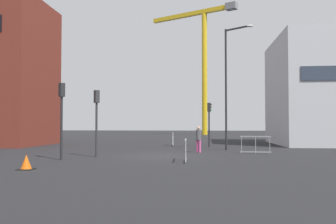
# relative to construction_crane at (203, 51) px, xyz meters

# --- Properties ---
(ground) EXTENTS (160.00, 160.00, 0.00)m
(ground) POSITION_rel_construction_crane_xyz_m (-2.40, -40.56, -14.39)
(ground) COLOR black
(construction_crane) EXTENTS (14.97, 8.43, 21.69)m
(construction_crane) POSITION_rel_construction_crane_xyz_m (0.00, 0.00, 0.00)
(construction_crane) COLOR gold
(construction_crane) RESTS_ON ground
(streetlamp_tall) EXTENTS (1.82, 1.29, 8.50)m
(streetlamp_tall) POSITION_rel_construction_crane_xyz_m (1.81, -35.94, -9.41)
(streetlamp_tall) COLOR #232326
(streetlamp_tall) RESTS_ON ground
(traffic_light_far) EXTENTS (0.36, 0.37, 3.70)m
(traffic_light_far) POSITION_rel_construction_crane_xyz_m (-5.88, -41.63, -11.89)
(traffic_light_far) COLOR #2D2D30
(traffic_light_far) RESTS_ON ground
(traffic_light_verge) EXTENTS (0.37, 0.24, 3.52)m
(traffic_light_verge) POSITION_rel_construction_crane_xyz_m (0.50, -32.26, -12.00)
(traffic_light_verge) COLOR #232326
(traffic_light_verge) RESTS_ON ground
(traffic_light_crosswalk) EXTENTS (0.37, 0.37, 3.91)m
(traffic_light_crosswalk) POSITION_rel_construction_crane_xyz_m (-7.18, -43.37, -11.76)
(traffic_light_crosswalk) COLOR #232326
(traffic_light_crosswalk) RESTS_ON ground
(pedestrian_walking) EXTENTS (0.34, 0.34, 1.67)m
(pedestrian_walking) POSITION_rel_construction_crane_xyz_m (-0.28, -37.86, -13.42)
(pedestrian_walking) COLOR #D14C8C
(pedestrian_walking) RESTS_ON ground
(safety_barrier_right_run) EXTENTS (0.14, 1.89, 1.08)m
(safety_barrier_right_run) POSITION_rel_construction_crane_xyz_m (-0.83, -43.67, -13.83)
(safety_barrier_right_run) COLOR #9EA0A5
(safety_barrier_right_run) RESTS_ON ground
(safety_barrier_left_run) EXTENTS (1.88, 0.17, 1.08)m
(safety_barrier_left_run) POSITION_rel_construction_crane_xyz_m (3.22, -38.47, -13.83)
(safety_barrier_left_run) COLOR gray
(safety_barrier_left_run) RESTS_ON ground
(safety_barrier_mid_span) EXTENTS (0.32, 2.23, 1.08)m
(safety_barrier_mid_span) POSITION_rel_construction_crane_xyz_m (-2.54, -30.80, -13.83)
(safety_barrier_mid_span) COLOR #B2B5BA
(safety_barrier_mid_span) RESTS_ON ground
(traffic_cone_by_barrier) EXTENTS (0.59, 0.59, 0.59)m
(traffic_cone_by_barrier) POSITION_rel_construction_crane_xyz_m (-7.04, -47.22, -14.11)
(traffic_cone_by_barrier) COLOR black
(traffic_cone_by_barrier) RESTS_ON ground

